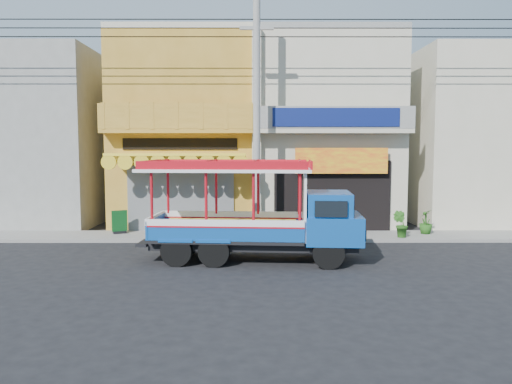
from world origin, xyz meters
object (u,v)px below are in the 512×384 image
songthaew_truck (269,213)px  potted_plant_c (426,222)px  utility_pole (261,102)px  potted_plant_a (340,220)px  potted_plant_b (400,224)px  green_sign (120,224)px

songthaew_truck → potted_plant_c: 7.45m
utility_pole → potted_plant_a: size_ratio=30.98×
potted_plant_a → potted_plant_b: bearing=-47.9°
songthaew_truck → green_sign: (-5.61, 4.22, -0.97)m
potted_plant_b → potted_plant_c: size_ratio=1.06×
green_sign → potted_plant_b: bearing=-4.6°
potted_plant_b → potted_plant_c: potted_plant_b is taller
potted_plant_c → green_sign: bearing=-58.3°
potted_plant_b → potted_plant_c: 1.42m
potted_plant_a → potted_plant_c: (3.23, -0.41, 0.01)m
songthaew_truck → green_sign: 7.09m
potted_plant_a → potted_plant_b: (2.04, -1.18, 0.03)m
potted_plant_a → songthaew_truck: bearing=-140.5°
green_sign → potted_plant_a: potted_plant_a is taller
utility_pole → songthaew_truck: size_ratio=4.22×
potted_plant_a → potted_plant_b: 2.36m
potted_plant_a → potted_plant_c: size_ratio=0.99×
songthaew_truck → potted_plant_a: songthaew_truck is taller
green_sign → potted_plant_a: bearing=2.2°
utility_pole → potted_plant_c: 7.80m
songthaew_truck → potted_plant_b: bearing=34.3°
potted_plant_a → green_sign: bearing=164.2°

